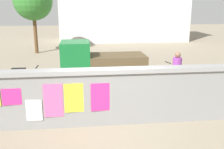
% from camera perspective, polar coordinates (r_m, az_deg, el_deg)
% --- Properties ---
extents(ground, '(60.00, 60.00, 0.00)m').
position_cam_1_polar(ground, '(15.23, -3.78, 2.43)').
color(ground, gray).
extents(poster_wall, '(8.25, 0.42, 1.64)m').
position_cam_1_polar(poster_wall, '(7.32, -0.72, -4.76)').
color(poster_wall, gray).
rests_on(poster_wall, ground).
extents(auto_rickshaw_truck, '(3.61, 1.53, 1.85)m').
position_cam_1_polar(auto_rickshaw_truck, '(11.19, -2.93, 2.54)').
color(auto_rickshaw_truck, black).
rests_on(auto_rickshaw_truck, ground).
extents(motorcycle, '(1.90, 0.56, 0.87)m').
position_cam_1_polar(motorcycle, '(11.36, -19.00, -0.36)').
color(motorcycle, black).
rests_on(motorcycle, ground).
extents(bicycle_near, '(1.68, 0.54, 0.95)m').
position_cam_1_polar(bicycle_near, '(8.59, -9.64, -5.31)').
color(bicycle_near, black).
rests_on(bicycle_near, ground).
extents(bicycle_far, '(1.67, 0.57, 0.95)m').
position_cam_1_polar(bicycle_far, '(12.03, 13.96, 0.37)').
color(bicycle_far, black).
rests_on(bicycle_far, ground).
extents(person_walking, '(0.40, 0.40, 1.62)m').
position_cam_1_polar(person_walking, '(10.20, 14.11, 1.36)').
color(person_walking, yellow).
rests_on(person_walking, ground).
extents(tree_roadside, '(2.66, 2.66, 4.94)m').
position_cam_1_polar(tree_roadside, '(19.06, -17.04, 15.24)').
color(tree_roadside, brown).
rests_on(tree_roadside, ground).
extents(building_background, '(12.10, 4.45, 6.38)m').
position_cam_1_polar(building_background, '(25.32, 2.45, 14.81)').
color(building_background, silver).
rests_on(building_background, ground).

